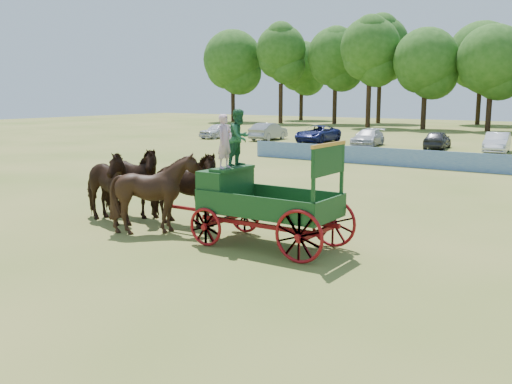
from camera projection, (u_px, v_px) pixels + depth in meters
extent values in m
plane|color=olive|center=(313.00, 241.00, 16.52)|extent=(160.00, 160.00, 0.00)
imported|color=black|center=(103.00, 186.00, 18.67)|extent=(3.11, 1.83, 2.47)
imported|color=black|center=(128.00, 182.00, 19.57)|extent=(3.03, 1.58, 2.47)
imported|color=black|center=(157.00, 193.00, 17.35)|extent=(2.28, 2.03, 2.47)
imported|color=black|center=(181.00, 188.00, 18.25)|extent=(3.08, 1.73, 2.47)
cube|color=maroon|center=(226.00, 219.00, 16.70)|extent=(0.12, 2.00, 0.12)
cube|color=maroon|center=(317.00, 233.00, 15.05)|extent=(0.12, 2.00, 0.12)
cube|color=maroon|center=(258.00, 225.00, 15.40)|extent=(3.80, 0.10, 0.12)
cube|color=maroon|center=(279.00, 218.00, 16.30)|extent=(3.80, 0.10, 0.12)
cube|color=maroon|center=(202.00, 211.00, 17.17)|extent=(2.80, 0.09, 0.09)
cube|color=#17451C|center=(269.00, 212.00, 15.80)|extent=(3.80, 1.80, 0.10)
cube|color=#17451C|center=(251.00, 206.00, 15.03)|extent=(3.80, 0.06, 0.55)
cube|color=#17451C|center=(285.00, 196.00, 16.47)|extent=(3.80, 0.06, 0.55)
cube|color=#17451C|center=(330.00, 209.00, 14.72)|extent=(0.06, 1.80, 0.55)
cube|color=#17451C|center=(226.00, 187.00, 16.53)|extent=(0.85, 1.70, 1.05)
cube|color=#17451C|center=(232.00, 168.00, 16.30)|extent=(0.55, 1.50, 0.08)
cube|color=#17451C|center=(215.00, 193.00, 16.78)|extent=(0.10, 1.60, 0.65)
cube|color=#17451C|center=(220.00, 203.00, 16.73)|extent=(0.55, 1.60, 0.06)
cube|color=#17451C|center=(313.00, 188.00, 14.00)|extent=(0.08, 0.08, 1.80)
cube|color=#17451C|center=(342.00, 180.00, 15.30)|extent=(0.08, 0.08, 1.80)
cube|color=#17451C|center=(329.00, 160.00, 14.55)|extent=(0.07, 1.75, 0.75)
cube|color=gold|center=(329.00, 145.00, 14.48)|extent=(0.08, 1.80, 0.09)
cube|color=gold|center=(327.00, 160.00, 14.57)|extent=(0.02, 1.30, 0.12)
torus|color=maroon|center=(206.00, 227.00, 15.93)|extent=(1.09, 0.09, 1.09)
torus|color=maroon|center=(245.00, 215.00, 17.48)|extent=(1.09, 0.09, 1.09)
torus|color=maroon|center=(299.00, 237.00, 14.25)|extent=(1.39, 0.09, 1.39)
torus|color=maroon|center=(333.00, 222.00, 15.80)|extent=(1.39, 0.09, 1.39)
imported|color=#D2A0B2|center=(225.00, 141.00, 15.88)|extent=(0.36, 0.55, 1.51)
imported|color=#235D36|center=(239.00, 137.00, 16.44)|extent=(0.62, 0.80, 1.64)
cube|color=#1D4A9E|center=(451.00, 161.00, 31.70)|extent=(26.00, 0.08, 1.05)
imported|color=silver|center=(218.00, 131.00, 54.52)|extent=(2.00, 4.27, 1.42)
imported|color=gray|center=(268.00, 131.00, 52.27)|extent=(2.01, 4.87, 1.57)
imported|color=navy|center=(318.00, 134.00, 50.12)|extent=(2.46, 5.25, 1.45)
imported|color=silver|center=(368.00, 138.00, 46.38)|extent=(2.47, 4.89, 1.36)
imported|color=#333338|center=(437.00, 140.00, 44.07)|extent=(2.11, 4.26, 1.39)
imported|color=silver|center=(497.00, 143.00, 40.96)|extent=(2.03, 4.60, 1.47)
cylinder|color=#382314|center=(233.00, 105.00, 86.18)|extent=(0.60, 0.60, 5.02)
sphere|color=#204B14|center=(233.00, 59.00, 85.03)|extent=(8.76, 8.76, 8.76)
cylinder|color=#382314|center=(281.00, 104.00, 81.62)|extent=(0.60, 0.60, 5.59)
sphere|color=#204B14|center=(281.00, 50.00, 80.34)|extent=(7.02, 7.02, 7.02)
cylinder|color=#382314|center=(335.00, 106.00, 79.94)|extent=(0.60, 0.60, 5.10)
sphere|color=#204B14|center=(336.00, 56.00, 78.77)|extent=(7.88, 7.88, 7.88)
cylinder|color=#382314|center=(368.00, 106.00, 71.50)|extent=(0.60, 0.60, 5.35)
sphere|color=#204B14|center=(370.00, 47.00, 70.28)|extent=(7.39, 7.39, 7.39)
cylinder|color=#382314|center=(424.00, 111.00, 67.79)|extent=(0.60, 0.60, 4.38)
sphere|color=#204B14|center=(426.00, 60.00, 66.78)|extent=(7.63, 7.63, 7.63)
cylinder|color=#382314|center=(489.00, 112.00, 64.14)|extent=(0.60, 0.60, 4.34)
sphere|color=#204B14|center=(492.00, 59.00, 63.14)|extent=(7.66, 7.66, 7.66)
cylinder|color=#382314|center=(301.00, 105.00, 91.33)|extent=(0.60, 0.60, 4.64)
sphere|color=#204B14|center=(302.00, 66.00, 90.26)|extent=(7.73, 7.73, 7.73)
cylinder|color=#382314|center=(379.00, 102.00, 82.13)|extent=(0.60, 0.60, 6.05)
sphere|color=#204B14|center=(381.00, 44.00, 80.75)|extent=(7.77, 7.77, 7.77)
cylinder|color=#382314|center=(478.00, 106.00, 77.73)|extent=(0.60, 0.60, 5.06)
sphere|color=#204B14|center=(482.00, 55.00, 76.57)|extent=(9.03, 9.03, 9.03)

